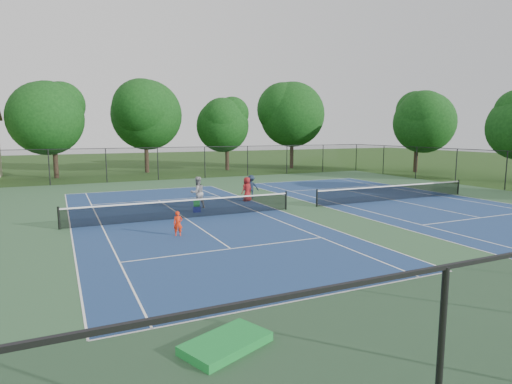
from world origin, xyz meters
name	(u,v)px	position (x,y,z in m)	size (l,w,h in m)	color
ground	(302,208)	(0.00, 0.00, 0.00)	(140.00, 140.00, 0.00)	#234716
court_pad	(302,208)	(0.00, 0.00, 0.00)	(36.00, 36.00, 0.01)	#325836
tennis_court_left	(185,217)	(-7.00, 0.00, 0.10)	(12.00, 23.83, 1.07)	navy
tennis_court_right	(394,199)	(7.00, 0.00, 0.10)	(12.00, 23.83, 1.07)	navy
perimeter_fence	(302,181)	(0.00, 0.00, 1.60)	(36.08, 36.08, 3.02)	black
tree_back_a	(53,115)	(-13.00, 24.00, 6.04)	(6.80, 6.80, 9.15)	#2D2116
tree_back_b	(145,111)	(-4.00, 26.00, 6.60)	(7.60, 7.60, 10.03)	#2D2116
tree_back_c	(227,122)	(5.00, 25.00, 5.48)	(6.00, 6.00, 8.40)	#2D2116
tree_back_d	(292,111)	(13.00, 24.00, 6.82)	(7.80, 7.80, 10.37)	#2D2116
tree_side_e	(418,119)	(23.00, 14.00, 5.81)	(6.60, 6.60, 8.87)	#2D2116
child_player	(178,224)	(-8.29, -3.50, 0.54)	(0.39, 0.26, 1.08)	red
instructor	(197,193)	(-5.54, 2.53, 0.93)	(0.91, 0.71, 1.87)	gray
bystander_b	(251,187)	(-1.16, 4.64, 0.79)	(1.02, 0.58, 1.57)	#192538
bystander_c	(247,189)	(-1.87, 3.69, 0.78)	(0.76, 0.50, 1.56)	maroon
ball_crate	(197,209)	(-5.95, 1.42, 0.16)	(0.41, 0.32, 0.32)	#16259B
ball_hopper	(197,203)	(-5.95, 1.42, 0.53)	(0.34, 0.28, 0.41)	green
green_tarp	(226,343)	(-9.89, -13.40, 0.11)	(1.82, 1.03, 0.19)	green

